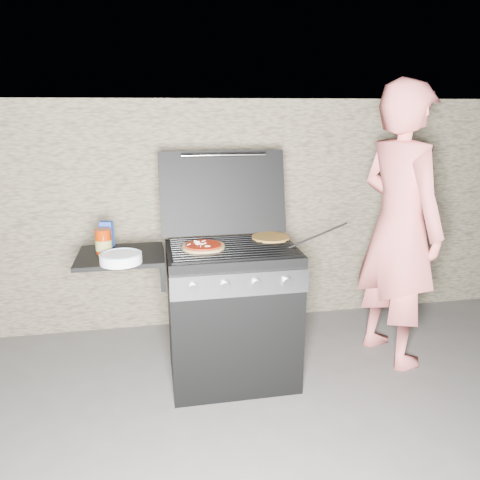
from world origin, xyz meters
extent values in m
plane|color=#4F4945|center=(0.00, 0.00, 0.00)|extent=(50.00, 50.00, 0.00)
cube|color=gray|center=(0.00, 1.05, 0.90)|extent=(8.00, 0.35, 1.80)
cylinder|color=#BE8935|center=(0.28, 0.14, 0.92)|extent=(0.33, 0.33, 0.01)
cylinder|color=#7E1F02|center=(-0.76, 0.04, 0.98)|extent=(0.10, 0.10, 0.15)
cube|color=navy|center=(-0.76, 0.17, 0.98)|extent=(0.08, 0.06, 0.16)
cylinder|color=silver|center=(-0.66, -0.17, 0.93)|extent=(0.30, 0.30, 0.05)
imported|color=#E76C68|center=(1.16, 0.09, 0.96)|extent=(0.62, 0.79, 1.92)
cylinder|color=black|center=(0.56, 0.00, 0.96)|extent=(0.46, 0.21, 0.10)
camera|label=1|loc=(-0.46, -2.72, 1.74)|focal=35.00mm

